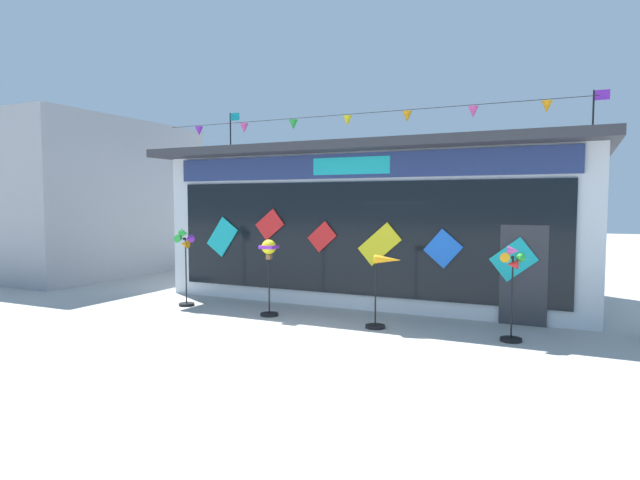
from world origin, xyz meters
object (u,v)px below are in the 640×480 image
kite_shop_building (384,222)px  wind_spinner_center_left (383,285)px  wind_spinner_center_right (512,281)px  wind_spinner_left (269,260)px  wind_spinner_far_left (185,254)px

kite_shop_building → wind_spinner_center_left: bearing=-71.5°
wind_spinner_center_right → wind_spinner_center_left: bearing=-178.8°
kite_shop_building → wind_spinner_center_right: (3.63, -3.73, -0.85)m
wind_spinner_center_left → wind_spinner_center_right: (2.36, 0.05, 0.21)m
kite_shop_building → wind_spinner_left: kite_shop_building is taller
wind_spinner_far_left → kite_shop_building: bearing=44.1°
wind_spinner_far_left → wind_spinner_center_right: size_ratio=1.07×
wind_spinner_left → wind_spinner_center_left: bearing=-2.0°
kite_shop_building → wind_spinner_far_left: bearing=-135.9°
wind_spinner_far_left → wind_spinner_left: (2.36, -0.12, -0.03)m
wind_spinner_left → wind_spinner_center_left: wind_spinner_left is taller
wind_spinner_far_left → wind_spinner_left: bearing=-2.8°
kite_shop_building → wind_spinner_far_left: size_ratio=5.86×
kite_shop_building → wind_spinner_left: size_ratio=6.46×
kite_shop_building → wind_spinner_center_left: 4.13m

